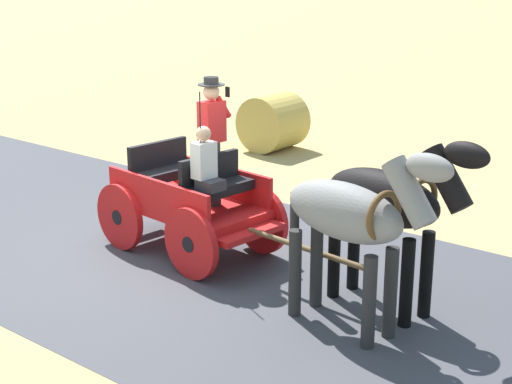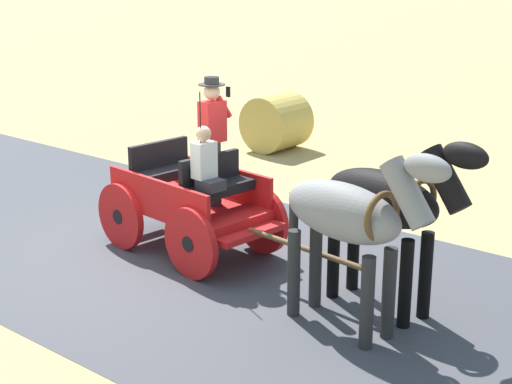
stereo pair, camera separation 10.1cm
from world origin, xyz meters
TOP-DOWN VIEW (x-y plane):
  - ground_plane at (0.00, 0.00)m, footprint 200.00×200.00m
  - road_surface at (0.00, 0.00)m, footprint 5.69×160.00m
  - horse_drawn_carriage at (-0.24, 0.29)m, footprint 1.64×4.52m
  - horse_near_side at (-0.29, 3.34)m, footprint 0.79×2.15m
  - horse_off_side at (0.42, 3.27)m, footprint 0.78×2.15m
  - hay_bale at (-5.76, -2.55)m, footprint 1.10×1.20m

SIDE VIEW (x-z plane):
  - ground_plane at x=0.00m, z-range 0.00..0.00m
  - road_surface at x=0.00m, z-range 0.00..0.01m
  - hay_bale at x=-5.76m, z-range 0.00..1.20m
  - horse_drawn_carriage at x=-0.24m, z-range -0.43..2.07m
  - horse_near_side at x=-0.29m, z-range 0.22..2.43m
  - horse_off_side at x=0.42m, z-range 0.22..2.43m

